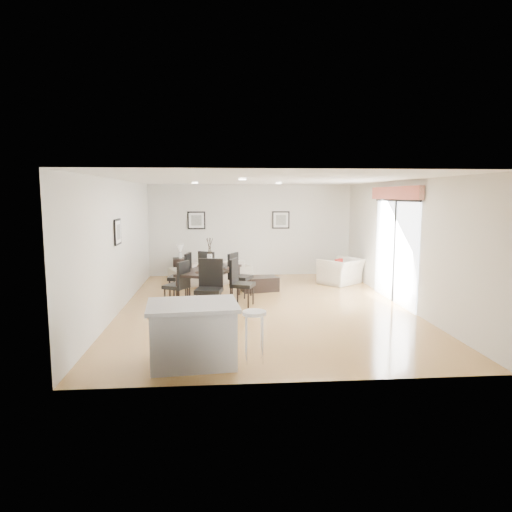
{
  "coord_description": "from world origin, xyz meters",
  "views": [
    {
      "loc": [
        -0.94,
        -9.52,
        2.38
      ],
      "look_at": [
        -0.13,
        0.4,
        1.05
      ],
      "focal_mm": 32.0,
      "sensor_mm": 36.0,
      "label": 1
    }
  ],
  "objects": [
    {
      "name": "bar_stool",
      "position": [
        -0.45,
        -3.23,
        0.64
      ],
      "size": [
        0.34,
        0.34,
        0.75
      ],
      "color": "white",
      "rests_on": "ground"
    },
    {
      "name": "ground",
      "position": [
        0.0,
        0.0,
        0.0
      ],
      "size": [
        8.0,
        8.0,
        0.0
      ],
      "primitive_type": "plane",
      "color": "tan",
      "rests_on": "ground"
    },
    {
      "name": "armchair",
      "position": [
        2.34,
        2.41,
        0.34
      ],
      "size": [
        1.39,
        1.37,
        0.68
      ],
      "primitive_type": "imported",
      "rotation": [
        0.0,
        0.0,
        3.83
      ],
      "color": "beige",
      "rests_on": "ground"
    },
    {
      "name": "dining_chair_foot",
      "position": [
        -1.2,
        1.72,
        0.57
      ],
      "size": [
        0.63,
        0.63,
        1.01
      ],
      "rotation": [
        0.0,
        0.0,
        2.56
      ],
      "color": "black",
      "rests_on": "ground"
    },
    {
      "name": "vase",
      "position": [
        -1.15,
        0.6,
        1.06
      ],
      "size": [
        0.76,
        1.25,
        0.71
      ],
      "color": "white",
      "rests_on": "dining_table"
    },
    {
      "name": "framed_print_back_left",
      "position": [
        -1.6,
        3.97,
        1.65
      ],
      "size": [
        0.52,
        0.04,
        0.52
      ],
      "color": "black",
      "rests_on": "wall_back"
    },
    {
      "name": "coffee_table",
      "position": [
        0.05,
        1.66,
        0.18
      ],
      "size": [
        0.98,
        0.71,
        0.36
      ],
      "primitive_type": "cube",
      "rotation": [
        0.0,
        0.0,
        0.22
      ],
      "color": "black",
      "rests_on": "ground"
    },
    {
      "name": "dining_chair_wfar",
      "position": [
        -1.78,
        1.03,
        0.59
      ],
      "size": [
        0.55,
        0.55,
        1.05
      ],
      "rotation": [
        0.0,
        0.0,
        -1.75
      ],
      "color": "black",
      "rests_on": "ground"
    },
    {
      "name": "cushion",
      "position": [
        2.24,
        2.31,
        0.54
      ],
      "size": [
        0.27,
        0.29,
        0.3
      ],
      "primitive_type": "cube",
      "rotation": [
        0.0,
        0.0,
        3.98
      ],
      "color": "#A21C15",
      "rests_on": "armchair"
    },
    {
      "name": "ceiling",
      "position": [
        0.0,
        0.0,
        2.7
      ],
      "size": [
        6.0,
        8.0,
        0.02
      ],
      "primitive_type": "cube",
      "color": "white",
      "rests_on": "wall_back"
    },
    {
      "name": "dining_chair_wnear",
      "position": [
        -1.79,
        0.11,
        0.56
      ],
      "size": [
        0.61,
        0.61,
        1.0
      ],
      "rotation": [
        0.0,
        0.0,
        -2.06
      ],
      "color": "black",
      "rests_on": "ground"
    },
    {
      "name": "wall_left",
      "position": [
        -3.0,
        0.0,
        1.35
      ],
      "size": [
        0.04,
        8.0,
        2.7
      ],
      "primitive_type": "cube",
      "color": "silver",
      "rests_on": "ground"
    },
    {
      "name": "kitchen_island",
      "position": [
        -1.32,
        -3.23,
        0.44
      ],
      "size": [
        1.34,
        1.08,
        0.88
      ],
      "rotation": [
        0.0,
        0.0,
        0.1
      ],
      "color": "silver",
      "rests_on": "ground"
    },
    {
      "name": "sofa",
      "position": [
        -1.18,
        2.81,
        0.32
      ],
      "size": [
        2.33,
        1.59,
        0.63
      ],
      "primitive_type": "imported",
      "rotation": [
        0.0,
        0.0,
        3.52
      ],
      "color": "#A39A84",
      "rests_on": "ground"
    },
    {
      "name": "dining_table",
      "position": [
        -1.15,
        0.6,
        0.67
      ],
      "size": [
        1.5,
        1.99,
        0.74
      ],
      "rotation": [
        0.0,
        0.0,
        -0.38
      ],
      "color": "black",
      "rests_on": "ground"
    },
    {
      "name": "dining_chair_enear",
      "position": [
        -0.52,
        0.19,
        0.57
      ],
      "size": [
        0.59,
        0.59,
        1.02
      ],
      "rotation": [
        0.0,
        0.0,
        1.21
      ],
      "color": "black",
      "rests_on": "ground"
    },
    {
      "name": "side_table",
      "position": [
        -2.06,
        3.69,
        0.29
      ],
      "size": [
        0.47,
        0.47,
        0.57
      ],
      "primitive_type": "cube",
      "rotation": [
        0.0,
        0.0,
        0.1
      ],
      "color": "black",
      "rests_on": "ground"
    },
    {
      "name": "wall_right",
      "position": [
        3.0,
        0.0,
        1.35
      ],
      "size": [
        0.04,
        8.0,
        2.7
      ],
      "primitive_type": "cube",
      "color": "silver",
      "rests_on": "ground"
    },
    {
      "name": "table_lamp",
      "position": [
        -2.06,
        3.69,
        0.83
      ],
      "size": [
        0.21,
        0.21,
        0.4
      ],
      "color": "white",
      "rests_on": "side_table"
    },
    {
      "name": "wall_front",
      "position": [
        0.0,
        -4.0,
        1.35
      ],
      "size": [
        6.0,
        0.04,
        2.7
      ],
      "primitive_type": "cube",
      "color": "silver",
      "rests_on": "ground"
    },
    {
      "name": "framed_print_back_right",
      "position": [
        0.9,
        3.97,
        1.65
      ],
      "size": [
        0.52,
        0.04,
        0.52
      ],
      "color": "black",
      "rests_on": "wall_back"
    },
    {
      "name": "sliding_door",
      "position": [
        2.96,
        0.3,
        1.66
      ],
      "size": [
        0.12,
        2.7,
        2.57
      ],
      "color": "white",
      "rests_on": "wall_right"
    },
    {
      "name": "framed_print_left_wall",
      "position": [
        -2.97,
        -0.2,
        1.65
      ],
      "size": [
        0.04,
        0.52,
        0.52
      ],
      "rotation": [
        0.0,
        0.0,
        1.57
      ],
      "color": "black",
      "rests_on": "wall_left"
    },
    {
      "name": "courtyard_plant_b",
      "position": [
        5.62,
        1.31,
        0.31
      ],
      "size": [
        0.46,
        0.46,
        0.63
      ],
      "primitive_type": "imported",
      "rotation": [
        0.0,
        0.0,
        -0.42
      ],
      "color": "#3B5725",
      "rests_on": "ground"
    },
    {
      "name": "dining_chair_efar",
      "position": [
        -0.52,
        1.09,
        0.58
      ],
      "size": [
        0.63,
        0.63,
        1.03
      ],
      "rotation": [
        0.0,
        0.0,
        1.07
      ],
      "color": "black",
      "rests_on": "ground"
    },
    {
      "name": "wall_back",
      "position": [
        0.0,
        4.0,
        1.35
      ],
      "size": [
        6.0,
        0.04,
        2.7
      ],
      "primitive_type": "cube",
      "color": "silver",
      "rests_on": "ground"
    },
    {
      "name": "dining_chair_head",
      "position": [
        -1.14,
        -0.49,
        0.62
      ],
      "size": [
        0.59,
        0.59,
        1.11
      ],
      "rotation": [
        0.0,
        0.0,
        -0.19
      ],
      "color": "black",
      "rests_on": "ground"
    }
  ]
}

